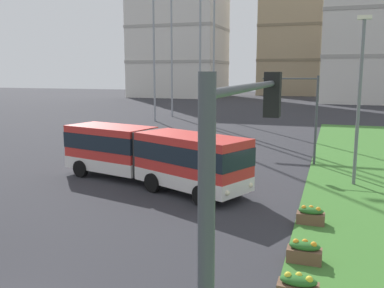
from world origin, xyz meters
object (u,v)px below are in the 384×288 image
object	(u,v)px
articulated_bus	(151,155)
flower_planter_2	(304,251)
traffic_light_far_right	(298,104)
apartment_tower_westcentre	(292,11)
flower_planter_1	(298,287)
apartment_tower_west	(179,13)
traffic_light_near_right	(239,224)
streetlight_median	(359,95)
flower_planter_3	(311,215)

from	to	relation	value
articulated_bus	flower_planter_2	distance (m)	11.52
traffic_light_far_right	flower_planter_2	bearing A→B (deg)	-84.10
flower_planter_2	traffic_light_far_right	xyz separation A→B (m)	(-1.58, 15.27, 3.64)
apartment_tower_westcentre	flower_planter_1	bearing A→B (deg)	-84.05
apartment_tower_west	apartment_tower_westcentre	xyz separation A→B (m)	(25.83, 17.51, 1.58)
articulated_bus	traffic_light_near_right	xyz separation A→B (m)	(8.32, -15.72, 2.59)
articulated_bus	flower_planter_2	xyz separation A→B (m)	(8.72, -7.44, -1.23)
flower_planter_1	traffic_light_far_right	xyz separation A→B (m)	(-1.58, 17.67, 3.64)
articulated_bus	streetlight_median	size ratio (longest dim) A/B	1.32
flower_planter_2	articulated_bus	bearing A→B (deg)	139.52
flower_planter_2	traffic_light_near_right	size ratio (longest dim) A/B	0.18
flower_planter_1	apartment_tower_west	xyz separation A→B (m)	(-37.13, 90.87, 20.24)
flower_planter_2	traffic_light_far_right	size ratio (longest dim) A/B	0.19
articulated_bus	traffic_light_far_right	distance (m)	10.86
flower_planter_2	flower_planter_1	bearing A→B (deg)	-90.00
flower_planter_3	flower_planter_2	bearing A→B (deg)	-90.00
flower_planter_3	traffic_light_far_right	bearing A→B (deg)	97.75
traffic_light_far_right	articulated_bus	bearing A→B (deg)	-132.36
flower_planter_1	traffic_light_far_right	size ratio (longest dim) A/B	0.19
apartment_tower_west	streetlight_median	bearing A→B (deg)	-63.34
flower_planter_3	apartment_tower_westcentre	xyz separation A→B (m)	(-11.30, 102.31, 21.82)
flower_planter_2	apartment_tower_west	xyz separation A→B (m)	(-37.13, 88.47, 20.24)
traffic_light_far_right	apartment_tower_west	world-z (taller)	apartment_tower_west
flower_planter_3	articulated_bus	bearing A→B (deg)	156.59
traffic_light_far_right	streetlight_median	distance (m)	5.78
articulated_bus	flower_planter_1	xyz separation A→B (m)	(8.72, -9.85, -1.23)
streetlight_median	apartment_tower_west	size ratio (longest dim) A/B	0.22
flower_planter_3	apartment_tower_west	size ratio (longest dim) A/B	0.03
streetlight_median	apartment_tower_westcentre	size ratio (longest dim) A/B	0.20
streetlight_median	apartment_tower_westcentre	distance (m)	97.70
apartment_tower_west	apartment_tower_westcentre	world-z (taller)	apartment_tower_westcentre
flower_planter_1	apartment_tower_westcentre	distance (m)	111.13
articulated_bus	flower_planter_2	size ratio (longest dim) A/B	10.79
traffic_light_near_right	apartment_tower_west	world-z (taller)	apartment_tower_west
flower_planter_2	apartment_tower_west	bearing A→B (deg)	112.77
traffic_light_far_right	apartment_tower_westcentre	size ratio (longest dim) A/B	0.13
apartment_tower_westcentre	streetlight_median	bearing A→B (deg)	-82.11
articulated_bus	traffic_light_near_right	distance (m)	17.97
articulated_bus	streetlight_median	world-z (taller)	streetlight_median
flower_planter_3	traffic_light_near_right	world-z (taller)	traffic_light_near_right
articulated_bus	flower_planter_1	distance (m)	13.21
traffic_light_far_right	apartment_tower_westcentre	world-z (taller)	apartment_tower_westcentre
articulated_bus	flower_planter_3	world-z (taller)	articulated_bus
flower_planter_2	apartment_tower_westcentre	size ratio (longest dim) A/B	0.02
flower_planter_2	apartment_tower_west	distance (m)	98.06
flower_planter_3	apartment_tower_west	distance (m)	94.76
flower_planter_1	flower_planter_3	distance (m)	6.07
flower_planter_2	apartment_tower_westcentre	bearing A→B (deg)	96.09
articulated_bus	flower_planter_3	distance (m)	9.58
flower_planter_1	apartment_tower_westcentre	size ratio (longest dim) A/B	0.02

